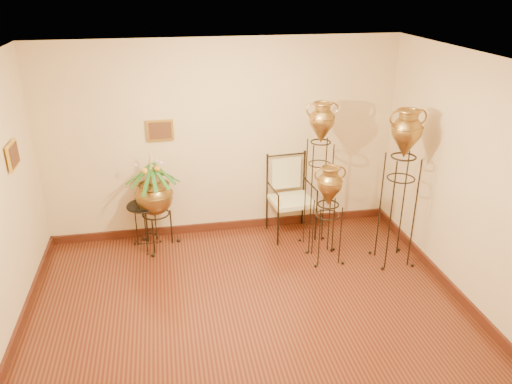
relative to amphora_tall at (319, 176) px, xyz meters
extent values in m
plane|color=#5B2915|center=(-1.19, -1.74, -1.07)|extent=(5.00, 5.00, 0.00)
cube|color=#441B0F|center=(-1.19, 0.74, -1.01)|extent=(5.00, 0.04, 0.12)
cube|color=#441B0F|center=(-3.67, -1.74, -1.01)|extent=(0.04, 5.00, 0.12)
cube|color=#441B0F|center=(1.29, -1.74, -1.01)|extent=(0.04, 5.00, 0.12)
cube|color=yellow|center=(-2.04, 0.72, 0.53)|extent=(0.36, 0.03, 0.29)
cube|color=yellow|center=(-3.65, -0.29, 0.63)|extent=(0.03, 0.36, 0.29)
cube|color=beige|center=(-0.26, 0.41, -0.53)|extent=(0.62, 0.58, 0.07)
cube|color=beige|center=(-0.26, 0.41, -0.19)|extent=(0.44, 0.07, 0.46)
cylinder|color=black|center=(-2.33, 0.41, -0.41)|extent=(0.45, 0.45, 0.01)
camera|label=1|loc=(-1.97, -5.91, 2.47)|focal=35.00mm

